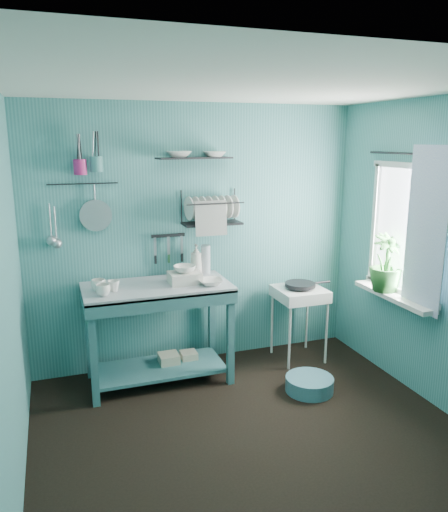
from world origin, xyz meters
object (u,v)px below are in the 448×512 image
object	(u,v)px
wash_tub	(185,278)
storage_tin_large	(169,365)
mug_left	(103,290)
utensil_cup_teal	(96,164)
hotplate_stand	(299,323)
utensil_cup_magenta	(80,167)
mug_right	(99,285)
dish_rack	(212,208)
water_bottle	(206,260)
work_counter	(158,334)
floor_basin	(309,384)
soap_bottle	(196,260)
potted_plant	(386,263)
mug_mid	(114,286)
storage_tin_small	(189,362)
frying_pan	(300,285)
colander	(96,216)

from	to	relation	value
wash_tub	storage_tin_large	distance (m)	0.87
mug_left	wash_tub	size ratio (longest dim) A/B	0.44
utensil_cup_teal	hotplate_stand	bearing A→B (deg)	-8.04
hotplate_stand	utensil_cup_magenta	xyz separation A→B (m)	(-2.00, 0.26, 1.57)
mug_left	utensil_cup_magenta	bearing A→B (deg)	101.89
mug_right	dish_rack	distance (m)	1.26
water_bottle	work_counter	bearing A→B (deg)	-157.07
utensil_cup_magenta	storage_tin_large	bearing A→B (deg)	-18.79
work_counter	floor_basin	xyz separation A→B (m)	(1.20, -0.64, -0.39)
utensil_cup_magenta	utensil_cup_teal	world-z (taller)	utensil_cup_teal
floor_basin	soap_bottle	bearing A→B (deg)	133.02
mug_right	utensil_cup_teal	world-z (taller)	utensil_cup_teal
wash_tub	dish_rack	size ratio (longest dim) A/B	0.51
potted_plant	floor_basin	distance (m)	1.28
mug_right	water_bottle	size ratio (longest dim) A/B	0.44
mug_mid	soap_bottle	xyz separation A→B (m)	(0.80, 0.26, 0.10)
mug_mid	storage_tin_small	world-z (taller)	mug_mid
mug_mid	soap_bottle	bearing A→B (deg)	18.00
storage_tin_large	storage_tin_small	xyz separation A→B (m)	(0.20, 0.03, -0.01)
frying_pan	utensil_cup_teal	size ratio (longest dim) A/B	2.31
mug_mid	colander	bearing A→B (deg)	102.81
mug_right	utensil_cup_teal	distance (m)	1.04
work_counter	colander	world-z (taller)	colander
work_counter	utensil_cup_teal	bearing A→B (deg)	138.73
colander	storage_tin_small	bearing A→B (deg)	-16.67
wash_tub	floor_basin	xyz separation A→B (m)	(0.95, -0.62, -0.90)
storage_tin_small	hotplate_stand	bearing A→B (deg)	-3.26
water_bottle	dish_rack	bearing A→B (deg)	7.36
mug_mid	utensil_cup_magenta	bearing A→B (deg)	119.60
utensil_cup_magenta	storage_tin_small	xyz separation A→B (m)	(0.87, -0.20, -1.84)
hotplate_stand	mug_left	bearing A→B (deg)	-178.06
mug_right	hotplate_stand	xyz separation A→B (m)	(1.93, 0.02, -0.59)
utensil_cup_teal	potted_plant	world-z (taller)	utensil_cup_teal
mug_right	colander	world-z (taller)	colander
utensil_cup_magenta	storage_tin_small	bearing A→B (deg)	-12.83
colander	utensil_cup_magenta	bearing A→B (deg)	-164.55
utensil_cup_teal	storage_tin_large	distance (m)	1.94
water_bottle	colander	xyz separation A→B (m)	(-0.98, 0.09, 0.46)
utensil_cup_magenta	mug_right	bearing A→B (deg)	-75.44
mug_left	mug_right	world-z (taller)	same
wash_tub	frying_pan	world-z (taller)	wash_tub
mug_mid	colander	distance (m)	0.67
wash_tub	hotplate_stand	world-z (taller)	wash_tub
hotplate_stand	floor_basin	world-z (taller)	hotplate_stand
utensil_cup_magenta	storage_tin_small	world-z (taller)	utensil_cup_magenta
frying_pan	mug_mid	bearing A→B (deg)	-177.60
soap_bottle	frying_pan	world-z (taller)	soap_bottle
work_counter	wash_tub	xyz separation A→B (m)	(0.25, -0.02, 0.51)
mug_right	water_bottle	bearing A→B (deg)	12.17
utensil_cup_teal	storage_tin_large	size ratio (longest dim) A/B	0.59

